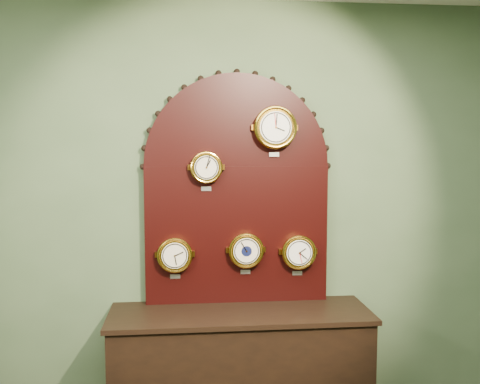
{
  "coord_description": "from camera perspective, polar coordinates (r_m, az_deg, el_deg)",
  "views": [
    {
      "loc": [
        -0.34,
        -1.05,
        1.9
      ],
      "look_at": [
        0.0,
        2.25,
        1.58
      ],
      "focal_mm": 40.44,
      "sensor_mm": 36.0,
      "label": 1
    }
  ],
  "objects": [
    {
      "name": "tide_clock",
      "position": [
        3.59,
        6.19,
        -6.31
      ],
      "size": [
        0.23,
        0.08,
        0.28
      ],
      "color": "gold",
      "rests_on": "display_board"
    },
    {
      "name": "roman_clock",
      "position": [
        3.44,
        -3.58,
        2.61
      ],
      "size": [
        0.2,
        0.08,
        0.26
      ],
      "color": "gold",
      "rests_on": "display_board"
    },
    {
      "name": "display_board",
      "position": [
        3.53,
        -0.33,
        1.05
      ],
      "size": [
        1.26,
        0.06,
        1.53
      ],
      "color": "black",
      "rests_on": "shop_counter"
    },
    {
      "name": "barometer",
      "position": [
        3.53,
        0.64,
        -6.16
      ],
      "size": [
        0.23,
        0.08,
        0.28
      ],
      "color": "gold",
      "rests_on": "display_board"
    },
    {
      "name": "arabic_clock",
      "position": [
        3.48,
        3.72,
        6.8
      ],
      "size": [
        0.28,
        0.08,
        0.33
      ],
      "color": "gold",
      "rests_on": "display_board"
    },
    {
      "name": "hygrometer",
      "position": [
        3.51,
        -6.89,
        -6.6
      ],
      "size": [
        0.23,
        0.08,
        0.28
      ],
      "color": "gold",
      "rests_on": "display_board"
    },
    {
      "name": "wall_back",
      "position": [
        3.6,
        -0.4,
        -2.48
      ],
      "size": [
        4.0,
        0.0,
        4.0
      ],
      "primitive_type": "plane",
      "rotation": [
        1.57,
        0.0,
        0.0
      ],
      "color": "#4A6243",
      "rests_on": "ground"
    },
    {
      "name": "shop_counter",
      "position": [
        3.62,
        0.03,
        -18.96
      ],
      "size": [
        1.6,
        0.5,
        0.8
      ],
      "primitive_type": "cube",
      "color": "black",
      "rests_on": "ground_plane"
    }
  ]
}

